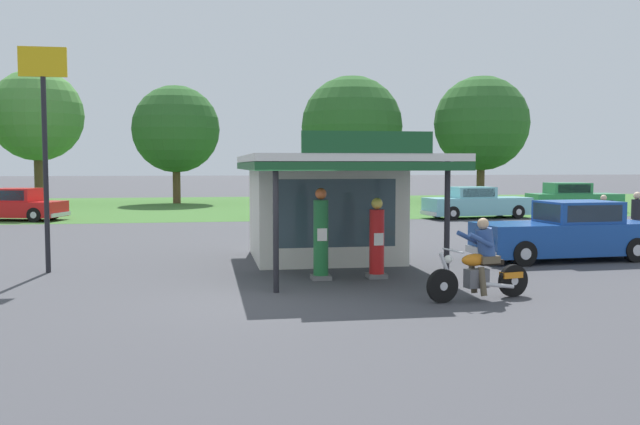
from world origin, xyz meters
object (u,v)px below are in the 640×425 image
(bystander_leaning_by_kiosk, at_px, (603,216))
(gas_pump_nearside, at_px, (321,238))
(parked_car_back_row_centre_left, at_px, (12,206))
(parked_car_back_row_centre_right, at_px, (476,204))
(parked_car_back_row_left, at_px, (314,202))
(gas_pump_offside, at_px, (377,242))
(bystander_admiring_sedan, at_px, (637,217))
(parked_car_back_row_far_right, at_px, (573,198))
(roadside_pole_sign, at_px, (44,122))
(motorcycle_with_rider, at_px, (481,266))
(featured_classic_sedan, at_px, (566,234))

(bystander_leaning_by_kiosk, bearing_deg, gas_pump_nearside, -148.70)
(gas_pump_nearside, xyz_separation_m, parked_car_back_row_centre_left, (-11.49, 18.60, -0.27))
(parked_car_back_row_centre_right, bearing_deg, gas_pump_nearside, -122.66)
(gas_pump_nearside, distance_m, parked_car_back_row_left, 19.05)
(gas_pump_nearside, xyz_separation_m, gas_pump_offside, (1.30, -0.00, -0.11))
(gas_pump_nearside, relative_size, bystander_admiring_sedan, 1.19)
(parked_car_back_row_centre_right, xyz_separation_m, bystander_leaning_by_kiosk, (0.84, -9.38, 0.11))
(gas_pump_offside, relative_size, parked_car_back_row_centre_right, 0.34)
(gas_pump_offside, relative_size, parked_car_back_row_far_right, 0.35)
(parked_car_back_row_left, bearing_deg, roadside_pole_sign, -118.65)
(gas_pump_nearside, distance_m, bystander_admiring_sedan, 11.86)
(parked_car_back_row_left, relative_size, bystander_leaning_by_kiosk, 3.79)
(bystander_leaning_by_kiosk, bearing_deg, roadside_pole_sign, -164.87)
(parked_car_back_row_centre_left, bearing_deg, parked_car_back_row_left, 0.95)
(gas_pump_nearside, bearing_deg, motorcycle_with_rider, -46.56)
(gas_pump_offside, distance_m, featured_classic_sedan, 6.16)
(parked_car_back_row_centre_right, height_order, parked_car_back_row_left, parked_car_back_row_left)
(bystander_admiring_sedan, bearing_deg, parked_car_back_row_centre_left, 147.95)
(gas_pump_nearside, height_order, parked_car_back_row_left, gas_pump_nearside)
(parked_car_back_row_centre_right, bearing_deg, gas_pump_offside, -119.29)
(featured_classic_sedan, bearing_deg, parked_car_back_row_left, 104.30)
(parked_car_back_row_centre_right, bearing_deg, roadside_pole_sign, -139.80)
(parked_car_back_row_centre_right, relative_size, parked_car_back_row_far_right, 1.05)
(gas_pump_offside, height_order, parked_car_back_row_far_right, gas_pump_offside)
(gas_pump_nearside, bearing_deg, bystander_admiring_sedan, 22.51)
(motorcycle_with_rider, xyz_separation_m, featured_classic_sedan, (4.47, 4.82, 0.07))
(gas_pump_offside, xyz_separation_m, motorcycle_with_rider, (1.34, -2.79, -0.18))
(motorcycle_with_rider, height_order, bystander_admiring_sedan, bystander_admiring_sedan)
(parked_car_back_row_left, distance_m, bystander_leaning_by_kiosk, 14.66)
(parked_car_back_row_centre_right, xyz_separation_m, parked_car_back_row_centre_left, (-21.88, 2.40, -0.02))
(gas_pump_nearside, height_order, bystander_admiring_sedan, gas_pump_nearside)
(roadside_pole_sign, bearing_deg, motorcycle_with_rider, -28.52)
(gas_pump_offside, distance_m, roadside_pole_sign, 8.38)
(gas_pump_nearside, height_order, parked_car_back_row_centre_left, gas_pump_nearside)
(gas_pump_nearside, bearing_deg, featured_classic_sedan, 15.87)
(gas_pump_nearside, relative_size, bystander_leaning_by_kiosk, 1.35)
(parked_car_back_row_centre_left, bearing_deg, bystander_leaning_by_kiosk, -27.39)
(parked_car_back_row_centre_left, bearing_deg, gas_pump_nearside, -58.29)
(gas_pump_offside, distance_m, bystander_leaning_by_kiosk, 12.05)
(bystander_leaning_by_kiosk, bearing_deg, featured_classic_sedan, -130.54)
(bystander_leaning_by_kiosk, bearing_deg, parked_car_back_row_centre_right, 95.12)
(motorcycle_with_rider, distance_m, parked_car_back_row_centre_left, 25.64)
(parked_car_back_row_centre_right, height_order, roadside_pole_sign, roadside_pole_sign)
(gas_pump_nearside, xyz_separation_m, parked_car_back_row_far_right, (17.52, 19.83, -0.22))
(gas_pump_offside, distance_m, parked_car_back_row_centre_right, 18.58)
(parked_car_back_row_centre_right, height_order, parked_car_back_row_centre_left, parked_car_back_row_centre_right)
(motorcycle_with_rider, relative_size, parked_car_back_row_centre_right, 0.41)
(gas_pump_offside, xyz_separation_m, parked_car_back_row_centre_left, (-12.79, 18.60, -0.16))
(bystander_leaning_by_kiosk, bearing_deg, bystander_admiring_sedan, -96.74)
(parked_car_back_row_centre_right, distance_m, parked_car_back_row_left, 8.00)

